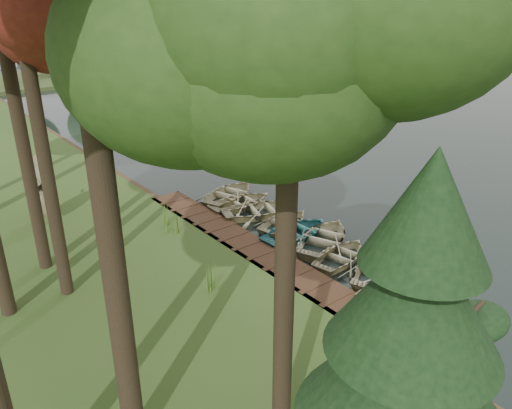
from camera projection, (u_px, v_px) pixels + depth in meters
ground at (292, 249)px, 20.94m from camera, size 300.00×300.00×0.00m
water at (376, 94)px, 52.46m from camera, size 130.00×200.00×0.05m
boardwalk at (263, 257)px, 19.97m from camera, size 1.60×16.00×0.30m
peninsula at (68, 77)px, 61.44m from camera, size 50.00×14.00×0.45m
far_trees at (31, 25)px, 57.10m from camera, size 45.60×5.60×8.80m
rowboat_0 at (407, 284)px, 17.54m from camera, size 4.14×3.04×0.83m
rowboat_1 at (382, 266)px, 18.76m from camera, size 4.28×3.63×0.75m
rowboat_2 at (341, 253)px, 19.81m from camera, size 3.41×2.75×0.63m
rowboat_3 at (324, 236)px, 21.03m from camera, size 4.44×3.86×0.77m
rowboat_4 at (297, 230)px, 21.62m from camera, size 3.57×2.62×0.72m
rowboat_5 at (285, 220)px, 22.66m from camera, size 3.36×2.68×0.62m
rowboat_6 at (259, 208)px, 23.76m from camera, size 4.30×3.64×0.76m
rowboat_7 at (241, 201)px, 24.68m from camera, size 3.49×2.53×0.71m
rowboat_8 at (230, 192)px, 25.66m from camera, size 4.35×3.74×0.76m
stored_rowboat at (47, 214)px, 22.68m from camera, size 3.57×3.00×0.63m
tree_0 at (292, 14)px, 8.16m from camera, size 5.00×5.00×11.51m
tree_2 at (17, 2)px, 13.69m from camera, size 4.34×4.34×11.35m
pine_tree at (413, 326)px, 8.14m from camera, size 3.80×3.80×7.68m
reeds_0 at (346, 327)px, 14.74m from camera, size 0.60×0.60×1.05m
reeds_1 at (212, 277)px, 17.37m from camera, size 0.60×0.60×0.97m
reeds_2 at (167, 214)px, 22.23m from camera, size 0.60×0.60×1.02m
reeds_3 at (172, 221)px, 21.43m from camera, size 0.60×0.60×1.13m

